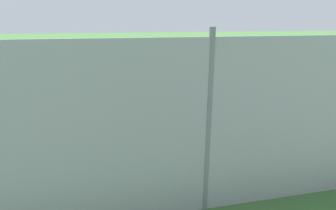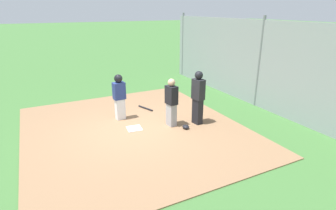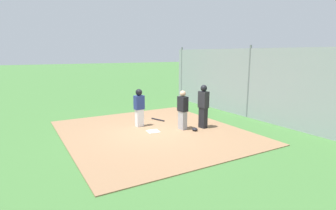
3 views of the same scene
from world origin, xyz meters
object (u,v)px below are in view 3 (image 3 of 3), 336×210
at_px(home_plate, 153,131).
at_px(baseball_bat, 158,120).
at_px(runner, 139,106).
at_px(catcher_mask, 195,129).
at_px(catcher, 183,110).
at_px(parked_car_dark, 310,94).
at_px(parked_car_white, 263,90).
at_px(umpire, 203,105).

distance_m(home_plate, baseball_bat, 1.78).
xyz_separation_m(runner, catcher_mask, (-1.70, -1.57, -0.81)).
height_order(runner, catcher_mask, runner).
bearing_deg(catcher, parked_car_dark, 176.69).
distance_m(home_plate, runner, 1.30).
xyz_separation_m(home_plate, parked_car_dark, (0.35, -10.49, 0.57)).
height_order(baseball_bat, catcher_mask, catcher_mask).
bearing_deg(parked_car_dark, catcher_mask, -85.65).
distance_m(runner, baseball_bat, 1.48).
xyz_separation_m(home_plate, catcher_mask, (-0.72, -1.44, 0.05)).
bearing_deg(runner, home_plate, 1.72).
bearing_deg(runner, catcher, 39.81).
relative_size(baseball_bat, parked_car_dark, 0.17).
xyz_separation_m(runner, parked_car_dark, (-0.62, -10.62, -0.28)).
xyz_separation_m(baseball_bat, parked_car_white, (1.68, -8.74, 0.55)).
height_order(umpire, runner, umpire).
xyz_separation_m(catcher_mask, parked_car_white, (3.88, -8.29, 0.52)).
relative_size(umpire, parked_car_white, 0.39).
distance_m(catcher, parked_car_dark, 9.35).
distance_m(home_plate, umpire, 2.25).
xyz_separation_m(catcher, catcher_mask, (-0.44, -0.28, -0.73)).
bearing_deg(parked_car_dark, umpire, -86.62).
bearing_deg(parked_car_white, catcher_mask, 124.01).
height_order(runner, baseball_bat, runner).
distance_m(catcher, catcher_mask, 0.90).
xyz_separation_m(catcher, baseball_bat, (1.76, 0.17, -0.76)).
xyz_separation_m(catcher_mask, parked_car_dark, (1.07, -9.05, 0.52)).
relative_size(home_plate, catcher_mask, 1.83).
bearing_deg(parked_car_white, home_plate, 116.91).
distance_m(umpire, parked_car_dark, 8.55).
bearing_deg(runner, parked_car_dark, 80.86).
bearing_deg(baseball_bat, runner, 94.07).
bearing_deg(catcher_mask, baseball_bat, 11.60).
distance_m(catcher_mask, parked_car_dark, 9.13).
distance_m(catcher, umpire, 0.87).
bearing_deg(catcher_mask, home_plate, 63.40).
height_order(umpire, baseball_bat, umpire).
height_order(runner, parked_car_white, runner).
relative_size(baseball_bat, catcher_mask, 3.10).
height_order(catcher, parked_car_white, catcher).
distance_m(parked_car_dark, parked_car_white, 2.91).
distance_m(home_plate, parked_car_white, 10.25).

